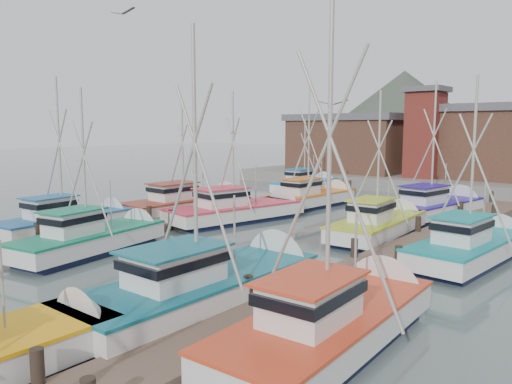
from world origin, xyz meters
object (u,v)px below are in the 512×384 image
Objects in this scene: lookout_tower at (425,132)px; boat_8 at (243,210)px; boat_4 at (98,238)px; boat_12 at (314,198)px.

boat_8 is at bearing -96.53° from lookout_tower.
boat_12 reaches higher than boat_4.
boat_4 is 10.57m from boat_8.
boat_4 is at bearing -78.89° from boat_8.
boat_8 is at bearing 80.08° from boat_4.
boat_12 is at bearing -98.92° from lookout_tower.
lookout_tower reaches higher than boat_12.
lookout_tower is 34.17m from boat_4.
boat_8 is 1.02× the size of boat_12.
boat_4 is at bearing -87.91° from boat_12.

